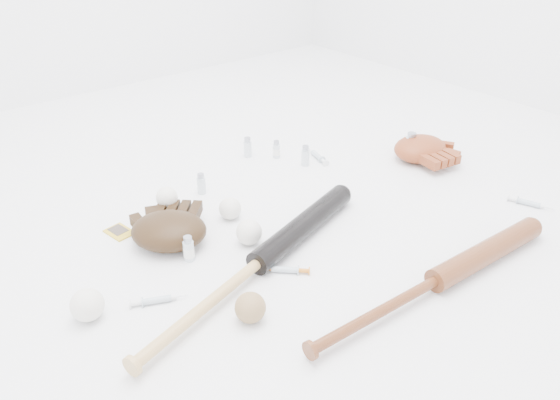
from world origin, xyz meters
TOP-DOWN VIEW (x-y plane):
  - bat_dark at (-0.17, -0.12)m, footprint 0.87×0.30m
  - bat_wood at (0.12, -0.45)m, footprint 0.84×0.11m
  - glove_dark at (-0.28, 0.13)m, footprint 0.35×0.35m
  - glove_tan at (0.68, 0.04)m, footprint 0.27×0.27m
  - trading_card at (-0.36, 0.28)m, footprint 0.07×0.09m
  - pedestal at (-0.21, 0.26)m, footprint 0.07×0.07m
  - baseball_on_pedestal at (-0.21, 0.26)m, footprint 0.06×0.06m
  - baseball_left at (-0.57, -0.01)m, footprint 0.08×0.08m
  - baseball_upper at (-0.07, 0.14)m, footprint 0.07×0.07m
  - baseball_mid at (-0.11, -0.00)m, footprint 0.07×0.07m
  - baseball_aged at (-0.29, -0.25)m, footprint 0.07×0.07m
  - syringe_0 at (-0.42, -0.06)m, footprint 0.14×0.09m
  - syringe_1 at (-0.12, -0.16)m, footprint 0.12×0.12m
  - syringe_2 at (0.40, 0.28)m, footprint 0.07×0.16m
  - syringe_3 at (0.68, -0.38)m, footprint 0.07×0.15m
  - vial_0 at (0.33, 0.26)m, footprint 0.03×0.03m
  - vial_1 at (0.22, 0.45)m, footprint 0.03×0.03m
  - vial_2 at (-0.06, 0.32)m, footprint 0.03×0.03m
  - vial_3 at (0.67, 0.07)m, footprint 0.04×0.04m
  - vial_4 at (-0.28, 0.04)m, footprint 0.03×0.03m
  - vial_5 at (0.30, 0.38)m, footprint 0.02×0.02m

SIDE VIEW (x-z plane):
  - trading_card at x=-0.36m, z-range 0.00..0.00m
  - syringe_3 at x=0.68m, z-range 0.00..0.02m
  - syringe_0 at x=-0.42m, z-range 0.00..0.02m
  - syringe_1 at x=-0.12m, z-range 0.00..0.02m
  - syringe_2 at x=0.40m, z-range 0.00..0.02m
  - pedestal at x=-0.21m, z-range 0.00..0.04m
  - bat_wood at x=0.12m, z-range 0.00..0.06m
  - vial_5 at x=0.30m, z-range 0.00..0.07m
  - bat_dark at x=-0.17m, z-range 0.00..0.07m
  - baseball_upper at x=-0.07m, z-range 0.00..0.07m
  - vial_2 at x=-0.06m, z-range 0.00..0.07m
  - baseball_aged at x=-0.29m, z-range 0.00..0.07m
  - baseball_mid at x=-0.11m, z-range 0.00..0.07m
  - vial_4 at x=-0.28m, z-range 0.00..0.07m
  - vial_1 at x=0.22m, z-range 0.00..0.07m
  - vial_0 at x=0.33m, z-range 0.00..0.07m
  - baseball_left at x=-0.57m, z-range 0.00..0.08m
  - glove_tan at x=0.68m, z-range 0.00..0.09m
  - glove_dark at x=-0.28m, z-range 0.00..0.09m
  - vial_3 at x=0.67m, z-range 0.00..0.09m
  - baseball_on_pedestal at x=-0.21m, z-range 0.04..0.10m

